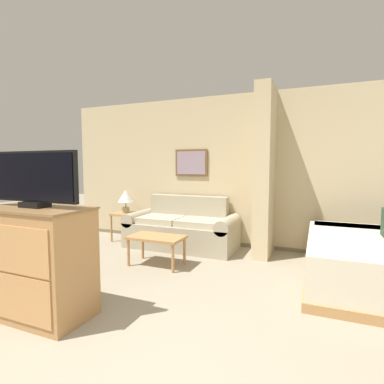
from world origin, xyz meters
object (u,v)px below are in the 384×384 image
(coffee_table, at_px, (157,240))
(table_lamp, at_px, (126,197))
(tv, at_px, (33,179))
(tv_dresser, at_px, (37,262))
(couch, at_px, (182,229))

(coffee_table, bearing_deg, table_lamp, 140.32)
(tv, bearing_deg, tv_dresser, -90.00)
(tv_dresser, height_order, tv, tv)
(tv, bearing_deg, table_lamp, 108.71)
(couch, distance_m, tv_dresser, 2.69)
(table_lamp, distance_m, tv, 2.86)
(couch, xyz_separation_m, tv, (-0.25, -2.67, 0.96))
(couch, relative_size, tv, 1.88)
(couch, height_order, tv, tv)
(tv_dresser, bearing_deg, tv, 90.00)
(coffee_table, height_order, tv, tv)
(tv_dresser, bearing_deg, coffee_table, 79.16)
(table_lamp, bearing_deg, coffee_table, -39.68)
(coffee_table, xyz_separation_m, tv_dresser, (-0.32, -1.66, 0.15))
(couch, relative_size, tv_dresser, 1.85)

